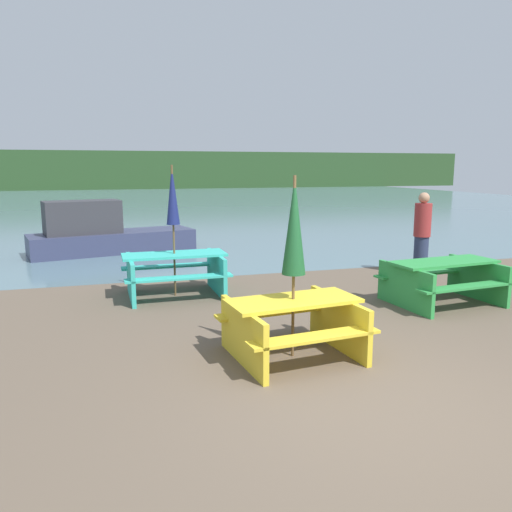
{
  "coord_description": "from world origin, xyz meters",
  "views": [
    {
      "loc": [
        -2.44,
        -4.03,
        2.32
      ],
      "look_at": [
        -0.1,
        3.86,
        0.85
      ],
      "focal_mm": 35.0,
      "sensor_mm": 36.0,
      "label": 1
    }
  ],
  "objects_px": {
    "umbrella_darkgreen": "(294,227)",
    "person": "(422,234)",
    "picnic_table_teal": "(175,270)",
    "boat": "(104,234)",
    "umbrella_navy": "(173,197)",
    "picnic_table_green": "(443,277)",
    "picnic_table_yellow": "(293,322)"
  },
  "relations": [
    {
      "from": "picnic_table_yellow",
      "to": "picnic_table_teal",
      "type": "relative_size",
      "value": 0.94
    },
    {
      "from": "picnic_table_green",
      "to": "picnic_table_teal",
      "type": "relative_size",
      "value": 1.07
    },
    {
      "from": "picnic_table_green",
      "to": "umbrella_navy",
      "type": "bearing_deg",
      "value": 157.0
    },
    {
      "from": "umbrella_darkgreen",
      "to": "picnic_table_yellow",
      "type": "bearing_deg",
      "value": 0.0
    },
    {
      "from": "boat",
      "to": "person",
      "type": "distance_m",
      "value": 8.25
    },
    {
      "from": "picnic_table_green",
      "to": "umbrella_navy",
      "type": "xyz_separation_m",
      "value": [
        -4.34,
        1.84,
        1.35
      ]
    },
    {
      "from": "picnic_table_green",
      "to": "umbrella_darkgreen",
      "type": "height_order",
      "value": "umbrella_darkgreen"
    },
    {
      "from": "picnic_table_yellow",
      "to": "umbrella_navy",
      "type": "height_order",
      "value": "umbrella_navy"
    },
    {
      "from": "person",
      "to": "picnic_table_teal",
      "type": "bearing_deg",
      "value": -176.79
    },
    {
      "from": "umbrella_navy",
      "to": "umbrella_darkgreen",
      "type": "relative_size",
      "value": 1.06
    },
    {
      "from": "boat",
      "to": "umbrella_navy",
      "type": "bearing_deg",
      "value": -89.38
    },
    {
      "from": "umbrella_darkgreen",
      "to": "person",
      "type": "relative_size",
      "value": 1.25
    },
    {
      "from": "picnic_table_green",
      "to": "person",
      "type": "bearing_deg",
      "value": 64.09
    },
    {
      "from": "umbrella_navy",
      "to": "umbrella_darkgreen",
      "type": "height_order",
      "value": "umbrella_navy"
    },
    {
      "from": "umbrella_darkgreen",
      "to": "boat",
      "type": "height_order",
      "value": "umbrella_darkgreen"
    },
    {
      "from": "picnic_table_green",
      "to": "boat",
      "type": "distance_m",
      "value": 8.99
    },
    {
      "from": "picnic_table_green",
      "to": "person",
      "type": "height_order",
      "value": "person"
    },
    {
      "from": "umbrella_darkgreen",
      "to": "umbrella_navy",
      "type": "bearing_deg",
      "value": 106.57
    },
    {
      "from": "picnic_table_yellow",
      "to": "umbrella_navy",
      "type": "relative_size",
      "value": 0.74
    },
    {
      "from": "person",
      "to": "umbrella_navy",
      "type": "bearing_deg",
      "value": -176.79
    },
    {
      "from": "picnic_table_teal",
      "to": "umbrella_navy",
      "type": "distance_m",
      "value": 1.33
    },
    {
      "from": "picnic_table_teal",
      "to": "umbrella_navy",
      "type": "xyz_separation_m",
      "value": [
        0.0,
        0.0,
        1.33
      ]
    },
    {
      "from": "umbrella_darkgreen",
      "to": "boat",
      "type": "distance_m",
      "value": 8.95
    },
    {
      "from": "picnic_table_yellow",
      "to": "boat",
      "type": "relative_size",
      "value": 0.38
    },
    {
      "from": "picnic_table_green",
      "to": "person",
      "type": "xyz_separation_m",
      "value": [
        1.04,
        2.14,
        0.44
      ]
    },
    {
      "from": "picnic_table_yellow",
      "to": "boat",
      "type": "distance_m",
      "value": 8.88
    },
    {
      "from": "picnic_table_yellow",
      "to": "umbrella_darkgreen",
      "type": "xyz_separation_m",
      "value": [
        -0.0,
        0.0,
        1.18
      ]
    },
    {
      "from": "umbrella_navy",
      "to": "person",
      "type": "xyz_separation_m",
      "value": [
        5.38,
        0.3,
        -0.9
      ]
    },
    {
      "from": "picnic_table_teal",
      "to": "boat",
      "type": "xyz_separation_m",
      "value": [
        -1.25,
        5.19,
        0.04
      ]
    },
    {
      "from": "picnic_table_yellow",
      "to": "picnic_table_green",
      "type": "height_order",
      "value": "picnic_table_green"
    },
    {
      "from": "picnic_table_yellow",
      "to": "umbrella_darkgreen",
      "type": "distance_m",
      "value": 1.18
    },
    {
      "from": "picnic_table_teal",
      "to": "picnic_table_green",
      "type": "bearing_deg",
      "value": -23.0
    }
  ]
}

